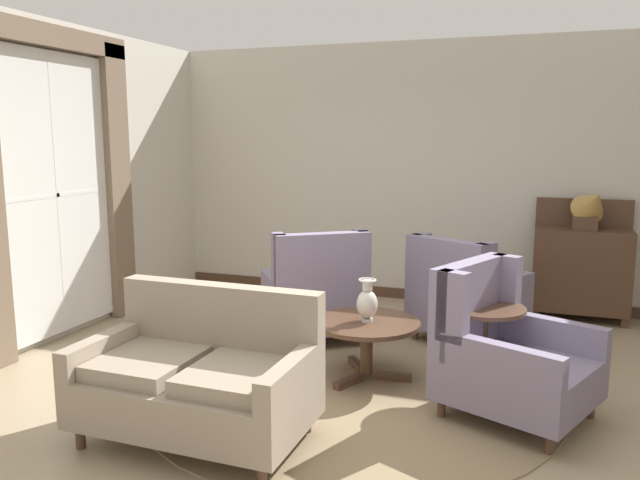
# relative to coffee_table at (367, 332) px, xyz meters

# --- Properties ---
(ground) EXTENTS (8.77, 8.77, 0.00)m
(ground) POSITION_rel_coffee_table_xyz_m (-0.08, -0.50, -0.39)
(ground) COLOR #9E896B
(wall_back) EXTENTS (6.21, 0.08, 2.98)m
(wall_back) POSITION_rel_coffee_table_xyz_m (-0.08, 2.63, 1.10)
(wall_back) COLOR beige
(wall_back) RESTS_ON ground
(wall_left) EXTENTS (0.08, 4.39, 2.98)m
(wall_left) POSITION_rel_coffee_table_xyz_m (-3.10, 0.44, 1.10)
(wall_left) COLOR beige
(wall_left) RESTS_ON ground
(baseboard_back) EXTENTS (6.05, 0.03, 0.12)m
(baseboard_back) POSITION_rel_coffee_table_xyz_m (-0.08, 2.58, -0.33)
(baseboard_back) COLOR #4C3323
(baseboard_back) RESTS_ON ground
(area_rug) EXTENTS (3.18, 3.18, 0.01)m
(area_rug) POSITION_rel_coffee_table_xyz_m (-0.08, -0.20, -0.38)
(area_rug) COLOR #847051
(area_rug) RESTS_ON ground
(window_with_curtains) EXTENTS (0.12, 2.02, 2.90)m
(window_with_curtains) POSITION_rel_coffee_table_xyz_m (-3.01, 0.08, 1.14)
(window_with_curtains) COLOR silver
(coffee_table) EXTENTS (0.84, 0.84, 0.48)m
(coffee_table) POSITION_rel_coffee_table_xyz_m (0.00, 0.00, 0.00)
(coffee_table) COLOR #4C3323
(coffee_table) RESTS_ON ground
(porcelain_vase) EXTENTS (0.17, 0.17, 0.34)m
(porcelain_vase) POSITION_rel_coffee_table_xyz_m (0.00, -0.01, 0.24)
(porcelain_vase) COLOR beige
(porcelain_vase) RESTS_ON coffee_table
(settee) EXTENTS (1.46, 0.86, 0.94)m
(settee) POSITION_rel_coffee_table_xyz_m (-0.75, -1.29, 0.01)
(settee) COLOR gray
(settee) RESTS_ON ground
(armchair_foreground_right) EXTENTS (1.16, 1.15, 1.07)m
(armchair_foreground_right) POSITION_rel_coffee_table_xyz_m (-0.69, 0.72, 0.06)
(armchair_foreground_right) COLOR slate
(armchair_foreground_right) RESTS_ON ground
(armchair_far_left) EXTENTS (1.18, 1.15, 1.05)m
(armchair_far_left) POSITION_rel_coffee_table_xyz_m (1.07, -0.29, 0.04)
(armchair_far_left) COLOR slate
(armchair_far_left) RESTS_ON ground
(armchair_near_window) EXTENTS (1.15, 1.19, 1.01)m
(armchair_near_window) POSITION_rel_coffee_table_xyz_m (0.62, 1.20, 0.03)
(armchair_near_window) COLOR slate
(armchair_near_window) RESTS_ON ground
(side_table) EXTENTS (0.59, 0.59, 0.70)m
(side_table) POSITION_rel_coffee_table_xyz_m (0.90, -0.08, 0.04)
(side_table) COLOR #4C3323
(side_table) RESTS_ON ground
(sideboard) EXTENTS (0.96, 0.41, 1.27)m
(sideboard) POSITION_rel_coffee_table_xyz_m (1.68, 2.34, 0.16)
(sideboard) COLOR #4C3323
(sideboard) RESTS_ON ground
(gramophone) EXTENTS (0.47, 0.53, 0.52)m
(gramophone) POSITION_rel_coffee_table_xyz_m (1.73, 2.25, 0.83)
(gramophone) COLOR #4C3323
(gramophone) RESTS_ON sideboard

